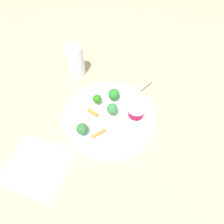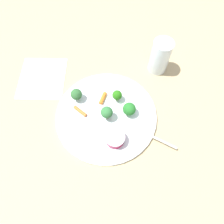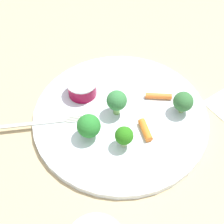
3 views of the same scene
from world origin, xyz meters
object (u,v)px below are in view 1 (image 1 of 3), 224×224
object	(u,v)px
broccoli_floret_0	(82,129)
napkin	(37,166)
plate	(110,116)
sauce_cup	(136,112)
drinking_glass	(76,61)
carrot_stick_1	(99,133)
carrot_stick_0	(93,113)
fork	(138,92)
broccoli_floret_1	(112,110)
broccoli_floret_2	(97,99)
broccoli_floret_3	(114,94)

from	to	relation	value
broccoli_floret_0	napkin	bearing A→B (deg)	-142.13
plate	napkin	bearing A→B (deg)	-141.04
sauce_cup	drinking_glass	distance (m)	0.32
broccoli_floret_0	carrot_stick_1	distance (m)	0.05
carrot_stick_1	carrot_stick_0	bearing A→B (deg)	105.51
sauce_cup	drinking_glass	bearing A→B (deg)	133.30
sauce_cup	napkin	xyz separation A→B (m)	(-0.30, -0.17, -0.03)
sauce_cup	fork	distance (m)	0.11
carrot_stick_0	broccoli_floret_0	bearing A→B (deg)	-109.28
broccoli_floret_1	plate	bearing A→B (deg)	158.59
plate	drinking_glass	xyz separation A→B (m)	(-0.13, 0.23, 0.05)
fork	sauce_cup	bearing A→B (deg)	-99.73
drinking_glass	fork	bearing A→B (deg)	-28.27
plate	napkin	distance (m)	0.27
plate	broccoli_floret_2	bearing A→B (deg)	129.90
carrot_stick_1	drinking_glass	world-z (taller)	drinking_glass
carrot_stick_1	fork	world-z (taller)	carrot_stick_1
napkin	carrot_stick_1	bearing A→B (deg)	28.37
sauce_cup	broccoli_floret_3	xyz separation A→B (m)	(-0.07, 0.07, 0.01)
sauce_cup	broccoli_floret_1	xyz separation A→B (m)	(-0.08, -0.00, 0.02)
carrot_stick_1	fork	xyz separation A→B (m)	(0.14, 0.18, -0.00)
carrot_stick_0	fork	xyz separation A→B (m)	(0.16, 0.10, -0.00)
plate	sauce_cup	bearing A→B (deg)	-0.03
broccoli_floret_3	carrot_stick_1	size ratio (longest dim) A/B	0.98
broccoli_floret_1	broccoli_floret_3	bearing A→B (deg)	84.09
broccoli_floret_1	fork	world-z (taller)	broccoli_floret_1
fork	drinking_glass	bearing A→B (deg)	151.73
broccoli_floret_1	broccoli_floret_3	distance (m)	0.07
broccoli_floret_2	sauce_cup	bearing A→B (deg)	-20.92
plate	sauce_cup	xyz separation A→B (m)	(0.09, -0.00, 0.02)
plate	carrot_stick_0	size ratio (longest dim) A/B	7.43
broccoli_floret_1	fork	size ratio (longest dim) A/B	0.41
carrot_stick_1	drinking_glass	xyz separation A→B (m)	(-0.09, 0.30, 0.04)
broccoli_floret_2	broccoli_floret_3	xyz separation A→B (m)	(0.06, 0.02, 0.00)
broccoli_floret_0	broccoli_floret_1	bearing A→B (deg)	36.26
fork	drinking_glass	distance (m)	0.27
carrot_stick_1	broccoli_floret_3	bearing A→B (deg)	70.69
broccoli_floret_3	napkin	bearing A→B (deg)	-133.52
fork	napkin	bearing A→B (deg)	-139.18
plate	fork	size ratio (longest dim) A/B	2.55
carrot_stick_0	napkin	distance (m)	0.23
broccoli_floret_0	drinking_glass	world-z (taller)	drinking_glass
sauce_cup	carrot_stick_1	distance (m)	0.14
broccoli_floret_0	carrot_stick_1	bearing A→B (deg)	-3.69
broccoli_floret_0	broccoli_floret_2	xyz separation A→B (m)	(0.04, 0.12, -0.00)
broccoli_floret_2	napkin	bearing A→B (deg)	-127.51
carrot_stick_1	drinking_glass	size ratio (longest dim) A/B	0.40
broccoli_floret_2	carrot_stick_0	xyz separation A→B (m)	(-0.01, -0.04, -0.02)
broccoli_floret_0	drinking_glass	distance (m)	0.30
broccoli_floret_1	broccoli_floret_3	xyz separation A→B (m)	(0.01, 0.07, -0.00)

